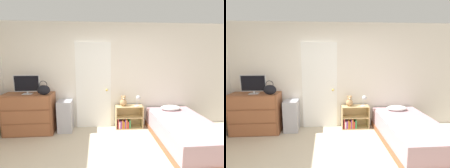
{
  "view_description": "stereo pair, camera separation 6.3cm",
  "coord_description": "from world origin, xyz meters",
  "views": [
    {
      "loc": [
        -0.15,
        -2.09,
        1.8
      ],
      "look_at": [
        0.18,
        1.88,
        1.13
      ],
      "focal_mm": 28.0,
      "sensor_mm": 36.0,
      "label": 1
    },
    {
      "loc": [
        -0.09,
        -2.1,
        1.8
      ],
      "look_at": [
        0.18,
        1.88,
        1.13
      ],
      "focal_mm": 28.0,
      "sensor_mm": 36.0,
      "label": 2
    }
  ],
  "objects": [
    {
      "name": "door_closed",
      "position": [
        -0.25,
        2.11,
        1.04
      ],
      "size": [
        0.85,
        0.09,
        2.09
      ],
      "color": "white",
      "rests_on": "ground_plane"
    },
    {
      "name": "bed",
      "position": [
        1.6,
        1.13,
        0.24
      ],
      "size": [
        1.08,
        2.0,
        0.59
      ],
      "color": "brown",
      "rests_on": "ground_plane"
    },
    {
      "name": "handbag",
      "position": [
        -1.32,
        1.74,
        1.04
      ],
      "size": [
        0.28,
        0.13,
        0.31
      ],
      "color": "black",
      "rests_on": "dresser"
    },
    {
      "name": "tv",
      "position": [
        -1.71,
        1.85,
        1.16
      ],
      "size": [
        0.55,
        0.16,
        0.43
      ],
      "color": "#B7B7BC",
      "rests_on": "dresser"
    },
    {
      "name": "teddy_bear",
      "position": [
        0.47,
        1.98,
        0.67
      ],
      "size": [
        0.17,
        0.17,
        0.26
      ],
      "color": "tan",
      "rests_on": "bookshelf"
    },
    {
      "name": "wall_back",
      "position": [
        0.0,
        2.16,
        1.27
      ],
      "size": [
        10.0,
        0.06,
        2.55
      ],
      "color": "silver",
      "rests_on": "ground_plane"
    },
    {
      "name": "desk_lamp",
      "position": [
        0.82,
        1.94,
        0.75
      ],
      "size": [
        0.14,
        0.14,
        0.27
      ],
      "color": "#B2B2B7",
      "rests_on": "bookshelf"
    },
    {
      "name": "dresser",
      "position": [
        -1.71,
        1.88,
        0.47
      ],
      "size": [
        1.09,
        0.48,
        0.93
      ],
      "color": "brown",
      "rests_on": "ground_plane"
    },
    {
      "name": "bookshelf",
      "position": [
        0.57,
        1.99,
        0.23
      ],
      "size": [
        0.67,
        0.26,
        0.56
      ],
      "color": "tan",
      "rests_on": "ground_plane"
    },
    {
      "name": "storage_bin",
      "position": [
        -0.92,
        1.93,
        0.37
      ],
      "size": [
        0.33,
        0.37,
        0.74
      ],
      "color": "#ADADB7",
      "rests_on": "ground_plane"
    }
  ]
}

